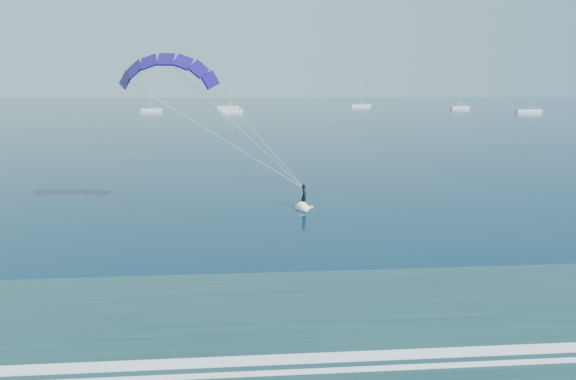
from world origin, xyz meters
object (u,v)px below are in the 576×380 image
(sailboat_6, at_px, (529,111))
(kitesurfer_rig, at_px, (235,125))
(sailboat_5, at_px, (460,107))
(sailboat_1, at_px, (151,110))
(sailboat_4, at_px, (361,106))
(sailboat_3, at_px, (232,111))
(sailboat_2, at_px, (228,107))

(sailboat_6, bearing_deg, kitesurfer_rig, -125.88)
(kitesurfer_rig, xyz_separation_m, sailboat_5, (97.48, 187.22, -6.67))
(sailboat_1, height_order, sailboat_4, sailboat_4)
(sailboat_3, distance_m, sailboat_6, 116.66)
(kitesurfer_rig, height_order, sailboat_3, kitesurfer_rig)
(sailboat_3, height_order, sailboat_5, sailboat_3)
(kitesurfer_rig, relative_size, sailboat_6, 1.28)
(kitesurfer_rig, distance_m, sailboat_5, 211.18)
(kitesurfer_rig, height_order, sailboat_6, kitesurfer_rig)
(sailboat_2, xyz_separation_m, sailboat_5, (105.24, -9.81, -0.01))
(kitesurfer_rig, xyz_separation_m, sailboat_4, (56.83, 210.51, -6.66))
(kitesurfer_rig, distance_m, sailboat_1, 176.57)
(sailboat_4, xyz_separation_m, sailboat_6, (54.15, -57.06, 0.00))
(sailboat_5, bearing_deg, sailboat_1, -173.72)
(sailboat_3, xyz_separation_m, sailboat_4, (61.95, 45.53, 0.01))
(sailboat_3, distance_m, sailboat_4, 76.88)
(sailboat_3, bearing_deg, sailboat_2, 94.71)
(sailboat_5, bearing_deg, sailboat_2, 174.68)
(kitesurfer_rig, distance_m, sailboat_3, 165.19)
(sailboat_3, height_order, sailboat_6, sailboat_6)
(kitesurfer_rig, distance_m, sailboat_6, 189.49)
(sailboat_1, bearing_deg, sailboat_6, -7.23)
(sailboat_1, xyz_separation_m, sailboat_2, (30.14, 24.70, 0.01))
(sailboat_4, bearing_deg, kitesurfer_rig, -105.11)
(sailboat_5, bearing_deg, sailboat_6, -68.21)
(kitesurfer_rig, xyz_separation_m, sailboat_1, (-37.90, 172.33, -6.67))
(sailboat_3, bearing_deg, sailboat_5, 12.24)
(sailboat_1, distance_m, sailboat_2, 38.97)
(sailboat_2, relative_size, sailboat_4, 0.99)
(sailboat_2, bearing_deg, sailboat_1, -140.67)
(sailboat_1, relative_size, sailboat_5, 0.99)
(sailboat_2, height_order, sailboat_4, sailboat_4)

